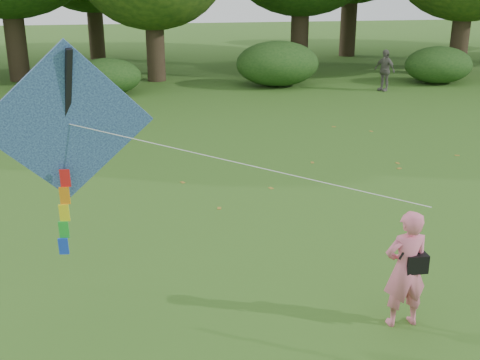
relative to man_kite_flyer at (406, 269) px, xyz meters
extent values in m
plane|color=#265114|center=(-0.75, 0.13, -0.85)|extent=(100.00, 100.00, 0.00)
imported|color=#E46B88|center=(0.00, 0.00, 0.00)|extent=(0.64, 0.43, 1.70)
imported|color=#67625C|center=(6.29, 16.28, -0.02)|extent=(0.83, 1.05, 1.66)
cube|color=black|center=(0.12, -0.03, 0.10)|extent=(0.30, 0.20, 0.26)
cylinder|color=black|center=(0.00, -0.04, 0.43)|extent=(0.33, 0.14, 0.47)
cube|color=#235E9A|center=(-4.42, 1.35, 1.87)|extent=(2.32, 0.55, 2.31)
cube|color=black|center=(-4.42, 1.38, 1.87)|extent=(0.40, 0.72, 2.07)
cylinder|color=white|center=(-2.09, 0.65, 1.39)|extent=(4.68, 1.41, 0.98)
cube|color=red|center=(-4.52, 1.37, 1.09)|extent=(0.14, 0.06, 0.26)
cube|color=orange|center=(-4.55, 1.37, 0.83)|extent=(0.14, 0.06, 0.26)
cube|color=yellow|center=(-4.58, 1.37, 0.57)|extent=(0.14, 0.06, 0.26)
cube|color=green|center=(-4.61, 1.37, 0.31)|extent=(0.14, 0.06, 0.26)
cube|color=blue|center=(-4.64, 1.37, 0.05)|extent=(0.14, 0.06, 0.26)
cylinder|color=#3A2D1E|center=(-8.75, 21.13, 1.08)|extent=(0.88, 0.88, 3.85)
cylinder|color=#3A2D1E|center=(-2.75, 20.13, 0.73)|extent=(0.80, 0.80, 3.15)
cylinder|color=#3A2D1E|center=(4.25, 22.13, 0.99)|extent=(0.86, 0.86, 3.67)
cylinder|color=#3A2D1E|center=(11.25, 19.63, 0.87)|extent=(0.83, 0.83, 3.43)
cylinder|color=#3A2D1E|center=(-5.75, 27.63, 0.90)|extent=(0.84, 0.84, 3.50)
cylinder|color=#3A2D1E|center=(8.25, 26.63, 1.16)|extent=(0.90, 0.90, 4.02)
ellipsoid|color=#264919|center=(-4.75, 17.23, -0.14)|extent=(2.66, 2.09, 1.42)
ellipsoid|color=#264919|center=(2.25, 18.03, 0.09)|extent=(3.50, 2.75, 1.88)
ellipsoid|color=#264919|center=(9.25, 17.53, -0.06)|extent=(2.94, 2.31, 1.58)
cube|color=olive|center=(-1.95, 4.65, -0.84)|extent=(0.10, 0.13, 0.01)
cube|color=olive|center=(2.81, 6.55, -0.84)|extent=(0.14, 0.13, 0.01)
cube|color=olive|center=(-0.64, 5.66, -0.84)|extent=(0.12, 0.14, 0.01)
cube|color=olive|center=(2.94, 6.96, -0.84)|extent=(0.09, 0.13, 0.01)
cube|color=olive|center=(-2.59, 6.38, -0.84)|extent=(0.12, 0.14, 0.01)
cube|color=olive|center=(0.80, 7.37, -0.84)|extent=(0.09, 0.13, 0.01)
cube|color=olive|center=(3.44, 10.13, -0.84)|extent=(0.10, 0.13, 0.01)
cube|color=olive|center=(4.78, 7.35, -0.84)|extent=(0.14, 0.12, 0.01)
cube|color=olive|center=(2.48, 10.84, -0.84)|extent=(0.13, 0.09, 0.01)
camera|label=1|loc=(-3.38, -6.82, 3.84)|focal=45.00mm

